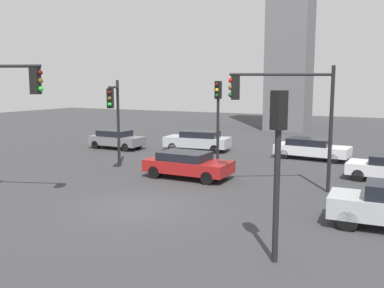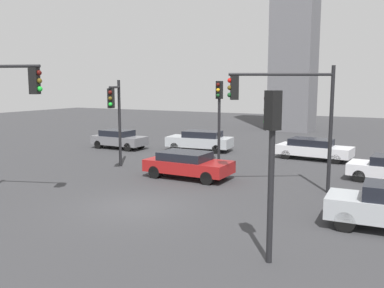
{
  "view_description": "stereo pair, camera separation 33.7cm",
  "coord_description": "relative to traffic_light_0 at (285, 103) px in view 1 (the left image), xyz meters",
  "views": [
    {
      "loc": [
        8.98,
        -12.93,
        4.69
      ],
      "look_at": [
        -0.11,
        4.83,
        1.83
      ],
      "focal_mm": 39.14,
      "sensor_mm": 36.0,
      "label": 1
    },
    {
      "loc": [
        9.28,
        -12.77,
        4.69
      ],
      "look_at": [
        -0.11,
        4.83,
        1.83
      ],
      "focal_mm": 39.14,
      "sensor_mm": 36.0,
      "label": 2
    }
  ],
  "objects": [
    {
      "name": "traffic_light_0",
      "position": [
        0.0,
        0.0,
        0.0
      ],
      "size": [
        3.93,
        2.43,
        5.47
      ],
      "rotation": [
        0.0,
        0.0,
        -2.6
      ],
      "color": "black",
      "rests_on": "ground_plane"
    },
    {
      "name": "car_5",
      "position": [
        -0.58,
        9.0,
        -3.19
      ],
      "size": [
        4.63,
        2.17,
        1.3
      ],
      "rotation": [
        0.0,
        0.0,
        -0.08
      ],
      "color": "silver",
      "rests_on": "ground_plane"
    },
    {
      "name": "traffic_light_2",
      "position": [
        -4.93,
        4.24,
        -0.48
      ],
      "size": [
        0.33,
        0.46,
        4.86
      ],
      "rotation": [
        0.0,
        0.0,
        -1.55
      ],
      "color": "black",
      "rests_on": "ground_plane"
    },
    {
      "name": "traffic_light_4",
      "position": [
        1.69,
        -7.12,
        -0.69
      ],
      "size": [
        0.49,
        0.44,
        4.53
      ],
      "rotation": [
        0.0,
        0.0,
        2.63
      ],
      "color": "black",
      "rests_on": "ground_plane"
    },
    {
      "name": "car_3",
      "position": [
        -8.42,
        8.75,
        -3.13
      ],
      "size": [
        4.73,
        2.38,
        1.42
      ],
      "rotation": [
        0.0,
        0.0,
        3.25
      ],
      "color": "#ADB2B7",
      "rests_on": "ground_plane"
    },
    {
      "name": "ground_plane",
      "position": [
        -4.41,
        -4.63,
        -3.88
      ],
      "size": [
        101.85,
        101.85,
        0.0
      ],
      "primitive_type": "plane",
      "color": "#38383A"
    },
    {
      "name": "car_2",
      "position": [
        -5.04,
        0.71,
        -3.17
      ],
      "size": [
        4.31,
        1.97,
        1.32
      ],
      "rotation": [
        0.0,
        0.0,
        -0.01
      ],
      "color": "maroon",
      "rests_on": "ground_plane"
    },
    {
      "name": "car_0",
      "position": [
        -14.15,
        6.87,
        -3.16
      ],
      "size": [
        4.01,
        1.78,
        1.36
      ],
      "rotation": [
        0.0,
        0.0,
        -0.01
      ],
      "color": "slate",
      "rests_on": "ground_plane"
    },
    {
      "name": "traffic_light_1",
      "position": [
        -9.36,
        0.51,
        -0.49
      ],
      "size": [
        1.38,
        2.4,
        4.92
      ],
      "rotation": [
        0.0,
        0.0,
        -1.08
      ],
      "color": "black",
      "rests_on": "ground_plane"
    }
  ]
}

